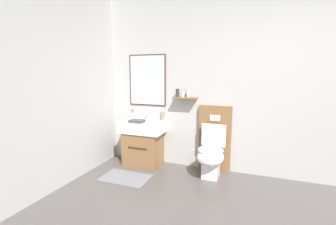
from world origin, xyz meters
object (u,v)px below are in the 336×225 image
Objects in this scene: soap_dispenser at (163,116)px; toilet at (212,150)px; vanity_sink_left at (143,141)px; toothbrush_cup at (133,115)px; folded_hand_towel at (137,121)px.

toilet is at bearing -11.38° from soap_dispenser.
vanity_sink_left is 3.99× the size of soap_dispenser.
vanity_sink_left is at bearing -30.11° from toothbrush_cup.
toothbrush_cup is 0.95× the size of folded_hand_towel.
toothbrush_cup is at bearing 128.16° from folded_hand_towel.
toilet is at bearing -0.51° from vanity_sink_left.
vanity_sink_left is 0.52m from soap_dispenser.
toilet is at bearing -6.66° from toothbrush_cup.
folded_hand_towel is (-1.16, -0.12, 0.36)m from toilet.
toothbrush_cup is (-0.26, 0.15, 0.39)m from vanity_sink_left.
toothbrush_cup is at bearing -178.96° from soap_dispenser.
vanity_sink_left is 0.50m from toothbrush_cup.
soap_dispenser is at bearing 43.06° from folded_hand_towel.
vanity_sink_left is 3.26× the size of folded_hand_towel.
toilet reaches higher than vanity_sink_left.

